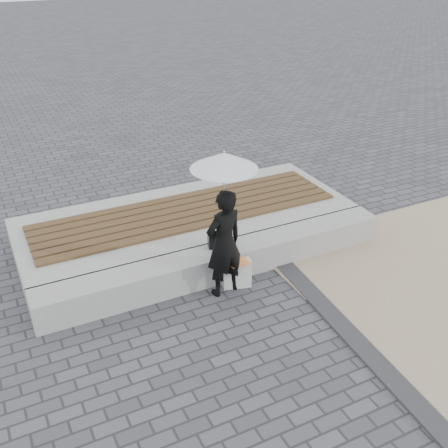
{
  "coord_description": "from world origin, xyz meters",
  "views": [
    {
      "loc": [
        -2.68,
        -3.86,
        4.07
      ],
      "look_at": [
        -0.15,
        1.22,
        1.0
      ],
      "focal_mm": 42.57,
      "sensor_mm": 36.0,
      "label": 1
    }
  ],
  "objects_px": {
    "woman": "(224,243)",
    "handbag": "(220,239)",
    "parasol": "(224,161)",
    "seating_ledge": "(221,262)",
    "canvas_tote": "(237,273)"
  },
  "relations": [
    {
      "from": "handbag",
      "to": "seating_ledge",
      "type": "bearing_deg",
      "value": -87.74
    },
    {
      "from": "parasol",
      "to": "canvas_tote",
      "type": "xyz_separation_m",
      "value": [
        0.2,
        0.04,
        -1.63
      ]
    },
    {
      "from": "woman",
      "to": "parasol",
      "type": "bearing_deg",
      "value": -11.02
    },
    {
      "from": "woman",
      "to": "parasol",
      "type": "distance_m",
      "value": 1.1
    },
    {
      "from": "handbag",
      "to": "parasol",
      "type": "bearing_deg",
      "value": -98.39
    },
    {
      "from": "woman",
      "to": "handbag",
      "type": "relative_size",
      "value": 4.55
    },
    {
      "from": "seating_ledge",
      "to": "parasol",
      "type": "height_order",
      "value": "parasol"
    },
    {
      "from": "woman",
      "to": "handbag",
      "type": "height_order",
      "value": "woman"
    },
    {
      "from": "seating_ledge",
      "to": "handbag",
      "type": "relative_size",
      "value": 15.7
    },
    {
      "from": "seating_ledge",
      "to": "parasol",
      "type": "xyz_separation_m",
      "value": [
        -0.15,
        -0.38,
        1.62
      ]
    },
    {
      "from": "parasol",
      "to": "handbag",
      "type": "height_order",
      "value": "parasol"
    },
    {
      "from": "seating_ledge",
      "to": "canvas_tote",
      "type": "bearing_deg",
      "value": -80.67
    },
    {
      "from": "woman",
      "to": "canvas_tote",
      "type": "bearing_deg",
      "value": 179.55
    },
    {
      "from": "woman",
      "to": "canvas_tote",
      "type": "xyz_separation_m",
      "value": [
        0.2,
        0.04,
        -0.53
      ]
    },
    {
      "from": "parasol",
      "to": "handbag",
      "type": "xyz_separation_m",
      "value": [
        0.16,
        0.45,
        -1.31
      ]
    }
  ]
}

